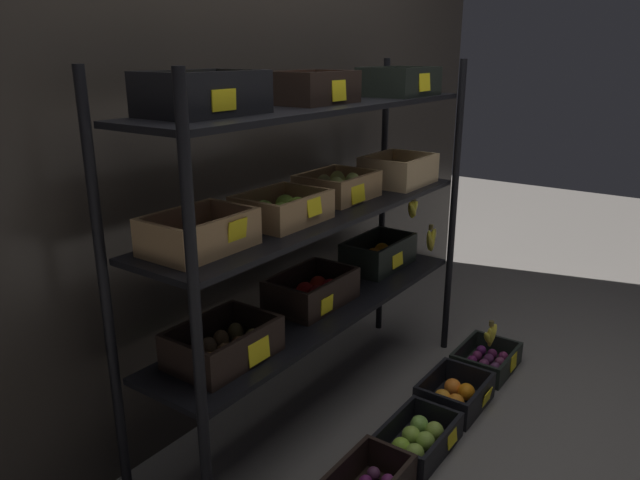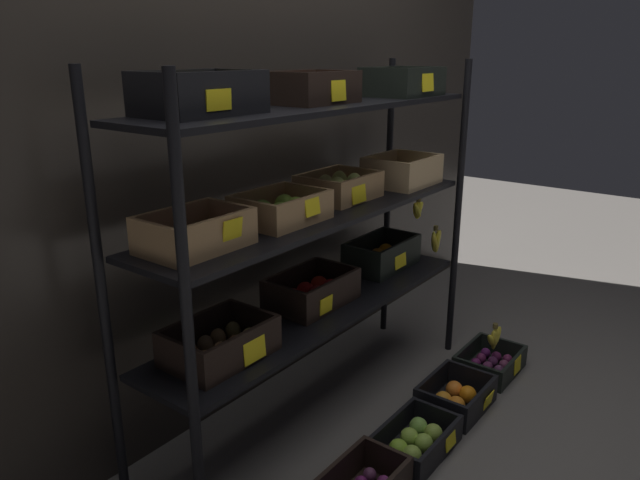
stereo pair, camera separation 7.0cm
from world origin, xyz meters
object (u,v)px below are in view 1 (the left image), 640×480
object	(u,v)px
crate_ground_rightmost_plum	(486,361)
banana_bunch_loose	(490,336)
display_rack	(320,209)
crate_ground_apple_green	(418,439)
crate_ground_orange	(455,395)

from	to	relation	value
crate_ground_rightmost_plum	banana_bunch_loose	xyz separation A→B (m)	(0.02, -0.00, 0.12)
crate_ground_rightmost_plum	banana_bunch_loose	size ratio (longest dim) A/B	2.17
banana_bunch_loose	display_rack	bearing A→B (deg)	148.26
crate_ground_rightmost_plum	display_rack	bearing A→B (deg)	147.64
banana_bunch_loose	crate_ground_apple_green	bearing A→B (deg)	-179.41
display_rack	banana_bunch_loose	xyz separation A→B (m)	(0.75, -0.46, -0.71)
crate_ground_rightmost_plum	crate_ground_orange	bearing A→B (deg)	-179.68
display_rack	banana_bunch_loose	distance (m)	1.13
crate_ground_orange	banana_bunch_loose	bearing A→B (deg)	-0.04
crate_ground_apple_green	banana_bunch_loose	distance (m)	0.77
banana_bunch_loose	crate_ground_rightmost_plum	bearing A→B (deg)	173.67
crate_ground_apple_green	crate_ground_orange	bearing A→B (deg)	1.28
crate_ground_orange	crate_ground_rightmost_plum	bearing A→B (deg)	0.32
crate_ground_rightmost_plum	banana_bunch_loose	bearing A→B (deg)	-6.33
crate_ground_apple_green	crate_ground_orange	size ratio (longest dim) A/B	1.11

